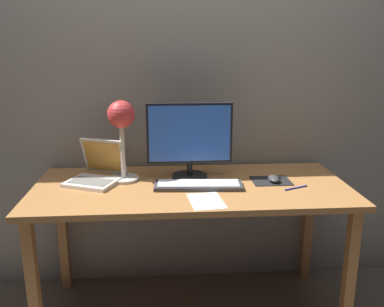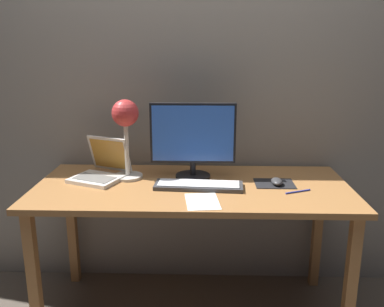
% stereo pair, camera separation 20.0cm
% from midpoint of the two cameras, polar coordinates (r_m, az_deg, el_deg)
% --- Properties ---
extents(back_wall, '(4.80, 0.06, 2.60)m').
position_cam_midpoint_polar(back_wall, '(2.39, -3.27, 11.62)').
color(back_wall, gray).
rests_on(back_wall, ground).
extents(desk, '(1.60, 0.70, 0.74)m').
position_cam_midpoint_polar(desk, '(2.13, -2.81, -6.44)').
color(desk, '#A8703D').
rests_on(desk, ground).
extents(monitor, '(0.45, 0.19, 0.40)m').
position_cam_midpoint_polar(monitor, '(2.16, -2.98, 2.15)').
color(monitor, black).
rests_on(monitor, desk).
extents(keyboard_main, '(0.45, 0.17, 0.03)m').
position_cam_midpoint_polar(keyboard_main, '(2.07, -1.90, -4.45)').
color(keyboard_main, '#38383A').
rests_on(keyboard_main, desk).
extents(laptop, '(0.33, 0.34, 0.22)m').
position_cam_midpoint_polar(laptop, '(2.23, -15.47, -2.21)').
color(laptop, silver).
rests_on(laptop, desk).
extents(desk_lamp, '(0.16, 0.16, 0.42)m').
position_cam_midpoint_polar(desk_lamp, '(2.15, -12.41, 4.04)').
color(desk_lamp, beige).
rests_on(desk_lamp, desk).
extents(mousepad, '(0.20, 0.16, 0.00)m').
position_cam_midpoint_polar(mousepad, '(2.18, 8.33, -3.80)').
color(mousepad, black).
rests_on(mousepad, desk).
extents(mouse, '(0.06, 0.10, 0.03)m').
position_cam_midpoint_polar(mouse, '(2.16, 8.67, -3.51)').
color(mouse, '#38383A').
rests_on(mouse, mousepad).
extents(paper_sheet_near_mouse, '(0.17, 0.23, 0.00)m').
position_cam_midpoint_polar(paper_sheet_near_mouse, '(1.89, -1.06, -6.64)').
color(paper_sheet_near_mouse, white).
rests_on(paper_sheet_near_mouse, desk).
extents(pen, '(0.13, 0.06, 0.01)m').
position_cam_midpoint_polar(pen, '(2.09, 11.58, -4.73)').
color(pen, '#2633A5').
rests_on(pen, desk).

